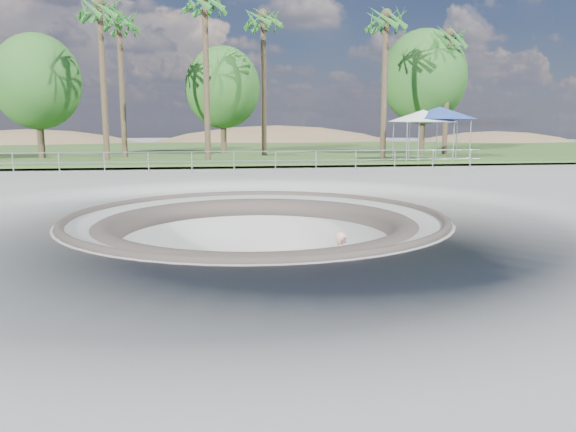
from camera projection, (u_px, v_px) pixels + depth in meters
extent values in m
plane|color=gray|center=(257.00, 217.00, 15.22)|extent=(180.00, 180.00, 0.00)
torus|color=gray|center=(257.00, 288.00, 15.55)|extent=(14.00, 14.00, 4.00)
cylinder|color=gray|center=(257.00, 286.00, 15.54)|extent=(6.60, 6.60, 0.10)
torus|color=#463F38|center=(257.00, 217.00, 15.23)|extent=(10.24, 10.24, 0.24)
torus|color=#463F38|center=(257.00, 233.00, 15.30)|extent=(8.91, 8.91, 0.81)
cube|color=#335421|center=(221.00, 150.00, 48.38)|extent=(180.00, 36.00, 0.12)
ellipsoid|color=brown|center=(32.00, 199.00, 66.84)|extent=(50.40, 36.00, 23.40)
ellipsoid|color=brown|center=(276.00, 200.00, 76.22)|extent=(61.60, 44.00, 28.60)
ellipsoid|color=brown|center=(493.00, 185.00, 71.84)|extent=(42.00, 30.00, 19.50)
cylinder|color=#979A9F|center=(234.00, 151.00, 26.75)|extent=(25.00, 0.05, 0.05)
cylinder|color=#979A9F|center=(234.00, 161.00, 26.82)|extent=(25.00, 0.05, 0.05)
cube|color=#98603C|center=(341.00, 297.00, 14.11)|extent=(0.90, 0.50, 0.02)
cylinder|color=#A3A4A8|center=(341.00, 299.00, 14.11)|extent=(0.09, 0.18, 0.04)
cylinder|color=#A3A4A8|center=(341.00, 299.00, 14.11)|extent=(0.09, 0.18, 0.04)
cylinder|color=beige|center=(341.00, 299.00, 14.11)|extent=(0.07, 0.05, 0.07)
cylinder|color=beige|center=(341.00, 299.00, 14.11)|extent=(0.07, 0.05, 0.07)
cylinder|color=beige|center=(341.00, 299.00, 14.11)|extent=(0.07, 0.05, 0.07)
cylinder|color=beige|center=(341.00, 299.00, 14.11)|extent=(0.07, 0.05, 0.07)
imported|color=#E9AE96|center=(342.00, 265.00, 13.97)|extent=(0.42, 0.63, 1.68)
cylinder|color=#979A9F|center=(408.00, 143.00, 32.66)|extent=(0.06, 0.06, 2.22)
cylinder|color=#979A9F|center=(454.00, 142.00, 33.07)|extent=(0.06, 0.06, 2.22)
cylinder|color=#979A9F|center=(392.00, 141.00, 35.42)|extent=(0.06, 0.06, 2.22)
cylinder|color=#979A9F|center=(435.00, 141.00, 35.82)|extent=(0.06, 0.06, 2.22)
cube|color=white|center=(423.00, 122.00, 34.04)|extent=(3.16, 3.16, 0.08)
cone|color=white|center=(423.00, 116.00, 33.99)|extent=(5.98, 5.98, 0.71)
cylinder|color=#979A9F|center=(424.00, 141.00, 32.70)|extent=(0.06, 0.06, 2.36)
cylinder|color=#979A9F|center=(473.00, 141.00, 33.13)|extent=(0.06, 0.06, 2.36)
cylinder|color=#979A9F|center=(406.00, 140.00, 35.63)|extent=(0.06, 0.06, 2.36)
cylinder|color=#979A9F|center=(451.00, 140.00, 36.06)|extent=(0.06, 0.06, 2.36)
cube|color=#2A4699|center=(439.00, 119.00, 34.17)|extent=(3.72, 3.72, 0.08)
cone|color=#2A4699|center=(440.00, 113.00, 34.11)|extent=(6.27, 6.27, 0.75)
cylinder|color=brown|center=(103.00, 83.00, 33.41)|extent=(0.36, 0.36, 9.36)
cylinder|color=brown|center=(122.00, 88.00, 36.37)|extent=(0.36, 0.36, 9.14)
cylinder|color=brown|center=(206.00, 80.00, 33.72)|extent=(0.36, 0.36, 9.81)
cylinder|color=brown|center=(264.00, 86.00, 38.42)|extent=(0.36, 0.36, 9.65)
cylinder|color=brown|center=(384.00, 88.00, 35.52)|extent=(0.36, 0.36, 9.11)
cylinder|color=brown|center=(447.00, 95.00, 39.94)|extent=(0.36, 0.36, 8.66)
cylinder|color=brown|center=(40.00, 124.00, 36.02)|extent=(0.44, 0.44, 4.61)
ellipsoid|color=#286121|center=(37.00, 81.00, 35.59)|extent=(5.51, 5.01, 6.01)
cylinder|color=brown|center=(223.00, 124.00, 41.76)|extent=(0.44, 0.44, 4.60)
ellipsoid|color=#286121|center=(223.00, 87.00, 41.33)|extent=(5.50, 5.00, 6.00)
cylinder|color=brown|center=(422.00, 119.00, 42.12)|extent=(0.44, 0.44, 5.34)
ellipsoid|color=#286121|center=(424.00, 77.00, 41.62)|extent=(6.38, 5.80, 6.96)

